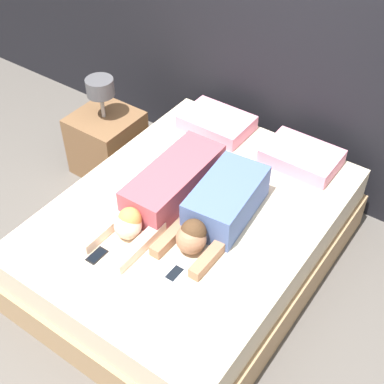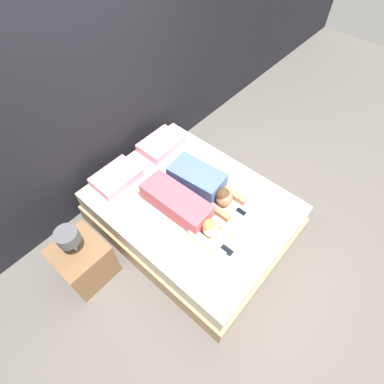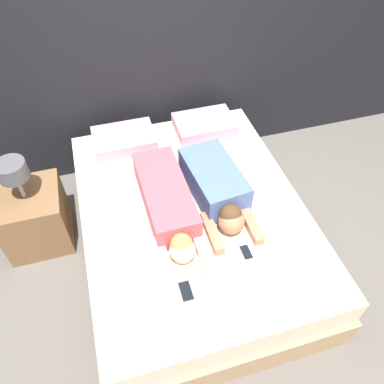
% 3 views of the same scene
% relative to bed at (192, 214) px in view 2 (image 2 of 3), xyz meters
% --- Properties ---
extents(ground_plane, '(12.00, 12.00, 0.00)m').
position_rel_bed_xyz_m(ground_plane, '(0.00, 0.00, -0.27)').
color(ground_plane, '#5B5651').
extents(wall_back, '(12.00, 0.06, 2.60)m').
position_rel_bed_xyz_m(wall_back, '(0.00, 1.22, 1.03)').
color(wall_back, black).
rests_on(wall_back, ground_plane).
extents(bed, '(1.65, 2.14, 0.54)m').
position_rel_bed_xyz_m(bed, '(0.00, 0.00, 0.00)').
color(bed, tan).
rests_on(bed, ground_plane).
extents(pillow_head_left, '(0.51, 0.36, 0.11)m').
position_rel_bed_xyz_m(pillow_head_left, '(-0.36, 0.83, 0.33)').
color(pillow_head_left, pink).
rests_on(pillow_head_left, bed).
extents(pillow_head_right, '(0.51, 0.36, 0.11)m').
position_rel_bed_xyz_m(pillow_head_right, '(0.36, 0.83, 0.33)').
color(pillow_head_right, pink).
rests_on(pillow_head_right, bed).
extents(person_left, '(0.33, 1.13, 0.22)m').
position_rel_bed_xyz_m(person_left, '(-0.18, -0.03, 0.38)').
color(person_left, '#B24C59').
rests_on(person_left, bed).
extents(person_right, '(0.39, 0.88, 0.24)m').
position_rel_bed_xyz_m(person_right, '(0.20, 0.02, 0.39)').
color(person_right, '#4C66A5').
rests_on(person_right, bed).
extents(cell_phone_left, '(0.07, 0.13, 0.01)m').
position_rel_bed_xyz_m(cell_phone_left, '(-0.23, -0.65, 0.28)').
color(cell_phone_left, black).
rests_on(cell_phone_left, bed).
extents(cell_phone_right, '(0.07, 0.13, 0.01)m').
position_rel_bed_xyz_m(cell_phone_right, '(0.23, -0.49, 0.28)').
color(cell_phone_right, silver).
rests_on(cell_phone_right, bed).
extents(nightstand, '(0.49, 0.49, 0.86)m').
position_rel_bed_xyz_m(nightstand, '(-1.19, 0.46, 0.02)').
color(nightstand, brown).
rests_on(nightstand, ground_plane).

